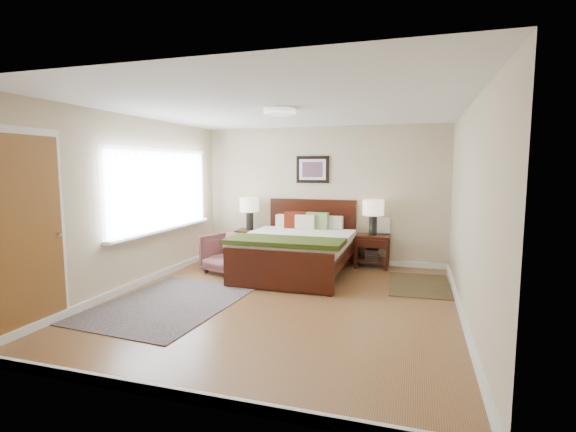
# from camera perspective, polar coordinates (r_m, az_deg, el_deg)

# --- Properties ---
(floor) EXTENTS (5.00, 5.00, 0.00)m
(floor) POSITION_cam_1_polar(r_m,az_deg,el_deg) (5.63, -1.06, -11.56)
(floor) COLOR brown
(floor) RESTS_ON ground
(back_wall) EXTENTS (4.50, 0.04, 2.50)m
(back_wall) POSITION_cam_1_polar(r_m,az_deg,el_deg) (7.78, 4.67, 2.89)
(back_wall) COLOR #C2AC8D
(back_wall) RESTS_ON ground
(front_wall) EXTENTS (4.50, 0.04, 2.50)m
(front_wall) POSITION_cam_1_polar(r_m,az_deg,el_deg) (3.11, -15.61, -3.02)
(front_wall) COLOR #C2AC8D
(front_wall) RESTS_ON ground
(left_wall) EXTENTS (0.04, 5.00, 2.50)m
(left_wall) POSITION_cam_1_polar(r_m,az_deg,el_deg) (6.43, -20.50, 1.70)
(left_wall) COLOR #C2AC8D
(left_wall) RESTS_ON ground
(right_wall) EXTENTS (0.04, 5.00, 2.50)m
(right_wall) POSITION_cam_1_polar(r_m,az_deg,el_deg) (5.14, 23.50, 0.41)
(right_wall) COLOR #C2AC8D
(right_wall) RESTS_ON ground
(ceiling) EXTENTS (4.50, 5.00, 0.02)m
(ceiling) POSITION_cam_1_polar(r_m,az_deg,el_deg) (5.40, -1.12, 14.54)
(ceiling) COLOR white
(ceiling) RESTS_ON back_wall
(window) EXTENTS (0.11, 2.72, 1.32)m
(window) POSITION_cam_1_polar(r_m,az_deg,el_deg) (6.96, -16.68, 3.23)
(window) COLOR silver
(window) RESTS_ON left_wall
(door) EXTENTS (0.06, 1.00, 2.18)m
(door) POSITION_cam_1_polar(r_m,az_deg,el_deg) (5.17, -32.11, -2.02)
(door) COLOR silver
(door) RESTS_ON ground
(ceil_fixture) EXTENTS (0.44, 0.44, 0.08)m
(ceil_fixture) POSITION_cam_1_polar(r_m,az_deg,el_deg) (5.39, -1.12, 14.18)
(ceil_fixture) COLOR white
(ceil_fixture) RESTS_ON ceiling
(bed) EXTENTS (1.76, 2.13, 1.15)m
(bed) POSITION_cam_1_polar(r_m,az_deg,el_deg) (6.90, 1.30, -3.61)
(bed) COLOR #351208
(bed) RESTS_ON ground
(wall_art) EXTENTS (0.62, 0.05, 0.50)m
(wall_art) POSITION_cam_1_polar(r_m,az_deg,el_deg) (7.77, 3.38, 6.36)
(wall_art) COLOR black
(wall_art) RESTS_ON back_wall
(nightstand_left) EXTENTS (0.48, 0.43, 0.57)m
(nightstand_left) POSITION_cam_1_polar(r_m,az_deg,el_deg) (8.04, -5.28, -2.76)
(nightstand_left) COLOR #351208
(nightstand_left) RESTS_ON ground
(nightstand_right) EXTENTS (0.58, 0.44, 0.58)m
(nightstand_right) POSITION_cam_1_polar(r_m,az_deg,el_deg) (7.50, 11.45, -4.26)
(nightstand_right) COLOR #351208
(nightstand_right) RESTS_ON ground
(lamp_left) EXTENTS (0.37, 0.37, 0.61)m
(lamp_left) POSITION_cam_1_polar(r_m,az_deg,el_deg) (7.98, -5.27, 1.20)
(lamp_left) COLOR black
(lamp_left) RESTS_ON nightstand_left
(lamp_right) EXTENTS (0.37, 0.37, 0.61)m
(lamp_right) POSITION_cam_1_polar(r_m,az_deg,el_deg) (7.42, 11.57, 0.77)
(lamp_right) COLOR black
(lamp_right) RESTS_ON nightstand_right
(armchair) EXTENTS (0.89, 0.90, 0.64)m
(armchair) POSITION_cam_1_polar(r_m,az_deg,el_deg) (7.09, -8.20, -5.11)
(armchair) COLOR brown
(armchair) RESTS_ON ground
(rug_persian) EXTENTS (1.70, 2.30, 0.01)m
(rug_persian) POSITION_cam_1_polar(r_m,az_deg,el_deg) (5.74, -15.98, -11.41)
(rug_persian) COLOR #0C1B3F
(rug_persian) RESTS_ON ground
(rug_navy) EXTENTS (0.96, 1.38, 0.01)m
(rug_navy) POSITION_cam_1_polar(r_m,az_deg,el_deg) (6.64, 17.56, -8.96)
(rug_navy) COLOR black
(rug_navy) RESTS_ON ground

